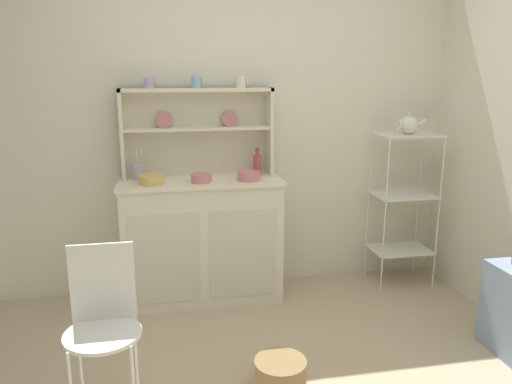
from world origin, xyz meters
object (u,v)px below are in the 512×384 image
at_px(wire_chair, 103,315).
at_px(utensil_jar, 139,172).
at_px(bakers_rack, 404,193).
at_px(hutch_shelf_unit, 197,125).
at_px(floor_basket, 280,374).
at_px(bowl_mixing_large, 152,179).
at_px(porcelain_teapot, 409,125).
at_px(cup_lilac_0, 149,83).
at_px(jam_bottle, 257,164).
at_px(hutch_cabinet, 202,239).

bearing_deg(wire_chair, utensil_jar, 85.05).
distance_m(bakers_rack, utensil_jar, 1.99).
xyz_separation_m(hutch_shelf_unit, bakers_rack, (1.55, -0.18, -0.54)).
relative_size(bakers_rack, floor_basket, 4.25).
height_order(bowl_mixing_large, porcelain_teapot, porcelain_teapot).
bearing_deg(cup_lilac_0, utensil_jar, -156.00).
distance_m(bowl_mixing_large, jam_bottle, 0.78).
height_order(bowl_mixing_large, utensil_jar, utensil_jar).
distance_m(utensil_jar, porcelain_teapot, 1.99).
distance_m(hutch_cabinet, cup_lilac_0, 1.16).
bearing_deg(hutch_shelf_unit, jam_bottle, -10.32).
bearing_deg(bakers_rack, utensil_jar, 177.35).
height_order(cup_lilac_0, jam_bottle, cup_lilac_0).
distance_m(cup_lilac_0, porcelain_teapot, 1.90).
relative_size(hutch_cabinet, cup_lilac_0, 14.02).
xyz_separation_m(cup_lilac_0, jam_bottle, (0.75, -0.04, -0.59)).
distance_m(wire_chair, floor_basket, 0.98).
bearing_deg(cup_lilac_0, bakers_rack, -4.16).
relative_size(floor_basket, cup_lilac_0, 3.42).
relative_size(jam_bottle, utensil_jar, 0.85).
xyz_separation_m(hutch_cabinet, floor_basket, (0.31, -1.16, -0.38)).
bearing_deg(bowl_mixing_large, bakers_rack, 1.81).
bearing_deg(floor_basket, hutch_shelf_unit, 102.94).
distance_m(wire_chair, jam_bottle, 1.67).
height_order(wire_chair, utensil_jar, utensil_jar).
xyz_separation_m(wire_chair, jam_bottle, (0.99, 1.27, 0.46)).
bearing_deg(wire_chair, floor_basket, 2.65).
distance_m(bakers_rack, porcelain_teapot, 0.52).
bearing_deg(hutch_shelf_unit, porcelain_teapot, -6.53).
relative_size(bowl_mixing_large, porcelain_teapot, 0.78).
relative_size(floor_basket, bowl_mixing_large, 1.58).
xyz_separation_m(hutch_shelf_unit, floor_basket, (0.31, -1.33, -1.19)).
bearing_deg(bakers_rack, bowl_mixing_large, -178.19).
xyz_separation_m(hutch_cabinet, utensil_jar, (-0.42, 0.08, 0.50)).
height_order(cup_lilac_0, porcelain_teapot, cup_lilac_0).
bearing_deg(bakers_rack, wire_chair, -151.17).
height_order(hutch_cabinet, hutch_shelf_unit, hutch_shelf_unit).
bearing_deg(hutch_cabinet, bakers_rack, -0.51).
height_order(floor_basket, utensil_jar, utensil_jar).
distance_m(hutch_shelf_unit, bakers_rack, 1.65).
bearing_deg(utensil_jar, floor_basket, -59.61).
bearing_deg(hutch_shelf_unit, wire_chair, -112.99).
relative_size(cup_lilac_0, utensil_jar, 0.35).
xyz_separation_m(cup_lilac_0, utensil_jar, (-0.10, -0.04, -0.61)).
xyz_separation_m(floor_basket, porcelain_teapot, (1.24, 1.15, 1.18)).
relative_size(hutch_cabinet, bakers_rack, 0.96).
height_order(bowl_mixing_large, jam_bottle, jam_bottle).
bearing_deg(bowl_mixing_large, hutch_shelf_unit, 35.28).
xyz_separation_m(bakers_rack, jam_bottle, (-1.12, 0.10, 0.25)).
bearing_deg(wire_chair, hutch_shelf_unit, 68.70).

